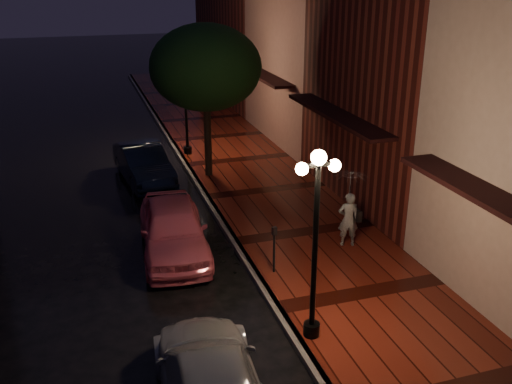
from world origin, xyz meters
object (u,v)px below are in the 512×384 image
object	(u,v)px
streetlamp_near	(315,236)
woman_with_umbrella	(350,197)
silver_car	(211,384)
street_tree	(206,70)
navy_car	(144,164)
parking_meter	(274,245)
streetlamp_far	(185,98)
pink_car	(173,229)

from	to	relation	value
streetlamp_near	woman_with_umbrella	xyz separation A→B (m)	(2.72, 3.79, -0.93)
silver_car	streetlamp_near	bearing A→B (deg)	-145.73
street_tree	navy_car	distance (m)	4.33
parking_meter	streetlamp_far	bearing A→B (deg)	78.85
streetlamp_near	parking_meter	xyz separation A→B (m)	(0.14, 2.93, -1.65)
street_tree	silver_car	distance (m)	13.32
silver_car	street_tree	bearing A→B (deg)	-98.48
pink_car	silver_car	size ratio (longest dim) A/B	0.97
navy_car	parking_meter	xyz separation A→B (m)	(2.37, -8.48, 0.23)
navy_car	woman_with_umbrella	world-z (taller)	woman_with_umbrella
streetlamp_far	woman_with_umbrella	xyz separation A→B (m)	(2.72, -10.21, -0.93)
woman_with_umbrella	parking_meter	distance (m)	2.81
street_tree	parking_meter	world-z (taller)	street_tree
parking_meter	woman_with_umbrella	bearing A→B (deg)	6.57
street_tree	silver_car	world-z (taller)	street_tree
navy_car	silver_car	world-z (taller)	navy_car
silver_car	streetlamp_far	bearing A→B (deg)	-95.09
streetlamp_far	navy_car	xyz separation A→B (m)	(-2.23, -2.59, -1.88)
navy_car	silver_car	xyz separation A→B (m)	(-0.42, -12.92, -0.04)
streetlamp_near	pink_car	bearing A→B (deg)	113.11
streetlamp_far	parking_meter	distance (m)	11.20
street_tree	navy_car	bearing A→B (deg)	170.41
pink_car	silver_car	xyz separation A→B (m)	(-0.47, -6.60, -0.10)
navy_car	street_tree	bearing A→B (deg)	-16.51
streetlamp_far	navy_car	world-z (taller)	streetlamp_far
navy_car	parking_meter	bearing A→B (deg)	-81.33
streetlamp_near	parking_meter	distance (m)	3.36
streetlamp_far	pink_car	distance (m)	9.34
street_tree	woman_with_umbrella	world-z (taller)	street_tree
pink_car	street_tree	bearing A→B (deg)	72.16
pink_car	navy_car	world-z (taller)	pink_car
navy_car	silver_car	distance (m)	12.92
silver_car	parking_meter	bearing A→B (deg)	-117.54
streetlamp_far	parking_meter	bearing A→B (deg)	-89.27
silver_car	parking_meter	size ratio (longest dim) A/B	3.56
pink_car	navy_car	size ratio (longest dim) A/B	1.04
streetlamp_near	pink_car	size ratio (longest dim) A/B	0.94
woman_with_umbrella	streetlamp_near	bearing A→B (deg)	70.22
street_tree	streetlamp_near	bearing A→B (deg)	-91.35
street_tree	parking_meter	bearing A→B (deg)	-90.84
silver_car	woman_with_umbrella	xyz separation A→B (m)	(5.37, 5.29, 0.99)
pink_car	streetlamp_near	bearing A→B (deg)	-62.30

